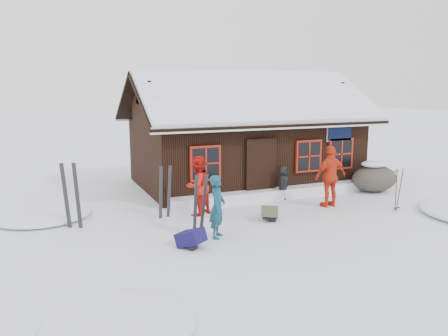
{
  "coord_description": "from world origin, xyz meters",
  "views": [
    {
      "loc": [
        -5.97,
        -10.39,
        3.68
      ],
      "look_at": [
        -0.78,
        1.69,
        1.3
      ],
      "focal_mm": 35.0,
      "sensor_mm": 36.0,
      "label": 1
    }
  ],
  "objects_px": {
    "skier_crouched": "(283,182)",
    "backpack_blue": "(191,241)",
    "skier_orange_left": "(198,186)",
    "ski_pair_left": "(200,206)",
    "skier_teal": "(217,207)",
    "boulder": "(374,178)",
    "ski_poles": "(398,190)",
    "skier_orange_right": "(330,176)",
    "backpack_olive": "(270,215)"
  },
  "relations": [
    {
      "from": "skier_teal",
      "to": "ski_poles",
      "type": "xyz_separation_m",
      "value": [
        6.01,
        0.11,
        -0.16
      ]
    },
    {
      "from": "boulder",
      "to": "backpack_olive",
      "type": "relative_size",
      "value": 2.91
    },
    {
      "from": "ski_pair_left",
      "to": "backpack_olive",
      "type": "height_order",
      "value": "ski_pair_left"
    },
    {
      "from": "skier_orange_left",
      "to": "backpack_blue",
      "type": "distance_m",
      "value": 2.84
    },
    {
      "from": "ski_pair_left",
      "to": "backpack_blue",
      "type": "xyz_separation_m",
      "value": [
        -0.51,
        -0.79,
        -0.6
      ]
    },
    {
      "from": "backpack_blue",
      "to": "skier_teal",
      "type": "bearing_deg",
      "value": -7.76
    },
    {
      "from": "boulder",
      "to": "ski_poles",
      "type": "distance_m",
      "value": 2.57
    },
    {
      "from": "ski_pair_left",
      "to": "backpack_olive",
      "type": "relative_size",
      "value": 2.72
    },
    {
      "from": "boulder",
      "to": "skier_orange_left",
      "type": "bearing_deg",
      "value": -177.49
    },
    {
      "from": "skier_crouched",
      "to": "boulder",
      "type": "height_order",
      "value": "skier_crouched"
    },
    {
      "from": "skier_orange_right",
      "to": "skier_crouched",
      "type": "relative_size",
      "value": 1.73
    },
    {
      "from": "backpack_blue",
      "to": "backpack_olive",
      "type": "distance_m",
      "value": 3.03
    },
    {
      "from": "skier_crouched",
      "to": "backpack_blue",
      "type": "bearing_deg",
      "value": 171.91
    },
    {
      "from": "skier_crouched",
      "to": "backpack_olive",
      "type": "distance_m",
      "value": 2.62
    },
    {
      "from": "skier_orange_left",
      "to": "skier_crouched",
      "type": "height_order",
      "value": "skier_orange_left"
    },
    {
      "from": "ski_poles",
      "to": "backpack_blue",
      "type": "distance_m",
      "value": 6.9
    },
    {
      "from": "backpack_blue",
      "to": "skier_orange_left",
      "type": "bearing_deg",
      "value": 32.36
    },
    {
      "from": "skier_crouched",
      "to": "backpack_olive",
      "type": "relative_size",
      "value": 1.89
    },
    {
      "from": "skier_orange_right",
      "to": "backpack_olive",
      "type": "xyz_separation_m",
      "value": [
        -2.47,
        -0.55,
        -0.82
      ]
    },
    {
      "from": "boulder",
      "to": "ski_pair_left",
      "type": "bearing_deg",
      "value": -164.84
    },
    {
      "from": "ski_poles",
      "to": "backpack_blue",
      "type": "xyz_separation_m",
      "value": [
        -6.87,
        -0.53,
        -0.47
      ]
    },
    {
      "from": "ski_pair_left",
      "to": "skier_crouched",
      "type": "bearing_deg",
      "value": 13.7
    },
    {
      "from": "skier_orange_right",
      "to": "boulder",
      "type": "relative_size",
      "value": 1.13
    },
    {
      "from": "skier_crouched",
      "to": "backpack_blue",
      "type": "height_order",
      "value": "skier_crouched"
    },
    {
      "from": "ski_poles",
      "to": "skier_crouched",
      "type": "bearing_deg",
      "value": 132.51
    },
    {
      "from": "skier_orange_left",
      "to": "backpack_blue",
      "type": "height_order",
      "value": "skier_orange_left"
    },
    {
      "from": "skier_teal",
      "to": "skier_crouched",
      "type": "relative_size",
      "value": 1.41
    },
    {
      "from": "skier_orange_left",
      "to": "ski_poles",
      "type": "xyz_separation_m",
      "value": [
        5.78,
        -1.99,
        -0.24
      ]
    },
    {
      "from": "ski_pair_left",
      "to": "ski_poles",
      "type": "distance_m",
      "value": 6.36
    },
    {
      "from": "skier_orange_left",
      "to": "skier_crouched",
      "type": "relative_size",
      "value": 1.57
    },
    {
      "from": "skier_orange_right",
      "to": "backpack_blue",
      "type": "height_order",
      "value": "skier_orange_right"
    },
    {
      "from": "skier_orange_left",
      "to": "backpack_blue",
      "type": "relative_size",
      "value": 2.91
    },
    {
      "from": "skier_orange_left",
      "to": "skier_crouched",
      "type": "xyz_separation_m",
      "value": [
        3.32,
        0.69,
        -0.32
      ]
    },
    {
      "from": "ski_pair_left",
      "to": "boulder",
      "type": "bearing_deg",
      "value": -2.99
    },
    {
      "from": "boulder",
      "to": "backpack_olive",
      "type": "distance_m",
      "value": 5.5
    },
    {
      "from": "skier_crouched",
      "to": "ski_pair_left",
      "type": "height_order",
      "value": "ski_pair_left"
    },
    {
      "from": "backpack_blue",
      "to": "skier_crouched",
      "type": "bearing_deg",
      "value": 1.75
    },
    {
      "from": "skier_orange_left",
      "to": "backpack_blue",
      "type": "bearing_deg",
      "value": 38.91
    },
    {
      "from": "skier_orange_right",
      "to": "ski_pair_left",
      "type": "relative_size",
      "value": 1.21
    },
    {
      "from": "boulder",
      "to": "ski_pair_left",
      "type": "relative_size",
      "value": 1.07
    },
    {
      "from": "skier_teal",
      "to": "ski_poles",
      "type": "relative_size",
      "value": 1.18
    },
    {
      "from": "skier_teal",
      "to": "skier_crouched",
      "type": "xyz_separation_m",
      "value": [
        3.56,
        2.78,
        -0.23
      ]
    },
    {
      "from": "skier_orange_right",
      "to": "ski_poles",
      "type": "xyz_separation_m",
      "value": [
        1.62,
        -1.21,
        -0.34
      ]
    },
    {
      "from": "backpack_blue",
      "to": "backpack_olive",
      "type": "bearing_deg",
      "value": -11.08
    },
    {
      "from": "skier_orange_left",
      "to": "ski_pair_left",
      "type": "relative_size",
      "value": 1.09
    },
    {
      "from": "skier_teal",
      "to": "boulder",
      "type": "height_order",
      "value": "skier_teal"
    },
    {
      "from": "backpack_olive",
      "to": "ski_poles",
      "type": "bearing_deg",
      "value": 23.37
    },
    {
      "from": "skier_orange_right",
      "to": "backpack_blue",
      "type": "relative_size",
      "value": 3.22
    },
    {
      "from": "skier_teal",
      "to": "skier_crouched",
      "type": "distance_m",
      "value": 4.52
    },
    {
      "from": "skier_crouched",
      "to": "skier_orange_right",
      "type": "bearing_deg",
      "value": -104.38
    }
  ]
}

